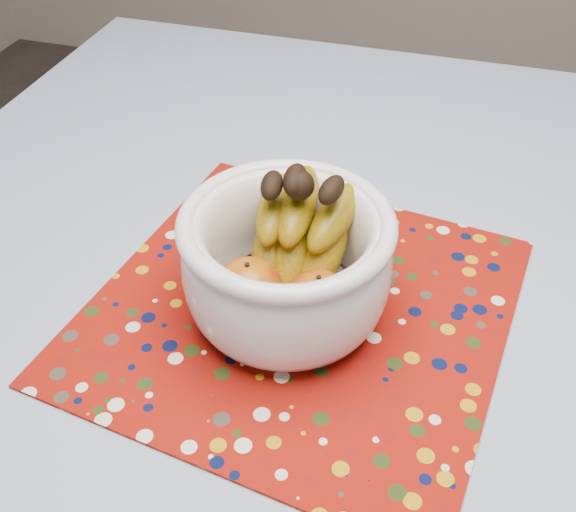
{
  "coord_description": "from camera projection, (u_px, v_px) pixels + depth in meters",
  "views": [
    {
      "loc": [
        0.07,
        -0.55,
        1.3
      ],
      "look_at": [
        -0.08,
        -0.05,
        0.84
      ],
      "focal_mm": 42.0,
      "sensor_mm": 36.0,
      "label": 1
    }
  ],
  "objects": [
    {
      "name": "fruit_bowl",
      "position": [
        291.0,
        255.0,
        0.7
      ],
      "size": [
        0.22,
        0.22,
        0.17
      ],
      "color": "silver",
      "rests_on": "placemat"
    },
    {
      "name": "tablecloth",
      "position": [
        369.0,
        301.0,
        0.77
      ],
      "size": [
        1.32,
        1.32,
        0.01
      ],
      "primitive_type": "cube",
      "color": "slate",
      "rests_on": "table"
    },
    {
      "name": "placemat",
      "position": [
        300.0,
        308.0,
        0.75
      ],
      "size": [
        0.49,
        0.49,
        0.0
      ],
      "primitive_type": "cube",
      "rotation": [
        0.0,
        0.0,
        -0.13
      ],
      "color": "maroon",
      "rests_on": "tablecloth"
    },
    {
      "name": "table",
      "position": [
        364.0,
        348.0,
        0.82
      ],
      "size": [
        1.2,
        1.2,
        0.75
      ],
      "color": "brown",
      "rests_on": "ground"
    }
  ]
}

